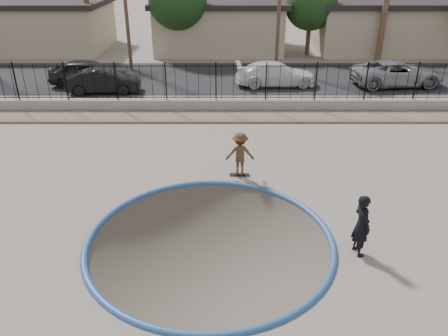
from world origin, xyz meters
name	(u,v)px	position (x,y,z in m)	size (l,w,h in m)	color
ground	(217,120)	(0.00, 12.00, -1.10)	(120.00, 120.00, 2.20)	gray
bowl_pit	(210,241)	(0.00, -1.00, 0.00)	(6.84, 6.84, 1.80)	#50473D
coping_ring	(210,241)	(0.00, -1.00, 0.00)	(7.04, 7.04, 0.20)	#2D5592
rock_strip	(216,117)	(0.00, 9.20, 0.06)	(42.00, 1.60, 0.11)	#887259
retaining_wall	(216,105)	(0.00, 10.30, 0.30)	(42.00, 0.45, 0.60)	gray
fence	(216,82)	(0.00, 10.30, 1.50)	(40.00, 0.04, 1.80)	black
street	(218,77)	(0.00, 17.00, 0.02)	(90.00, 8.00, 0.04)	black
house_west	(38,25)	(-15.00, 26.50, 1.97)	(11.60, 8.60, 3.90)	tan
house_center	(219,25)	(0.00, 26.50, 1.97)	(10.60, 8.60, 3.90)	tan
house_east	(388,25)	(14.00, 26.50, 1.97)	(12.60, 8.60, 3.90)	tan
street_tree_left	(178,0)	(-3.00, 23.00, 4.19)	(4.32, 4.32, 6.36)	#473323
street_tree_mid	(311,4)	(7.00, 24.00, 3.84)	(3.96, 3.96, 5.83)	#473323
skater	(240,156)	(0.97, 3.00, 0.79)	(1.01, 0.58, 1.57)	brown
skateboard	(240,174)	(0.97, 3.00, 0.05)	(0.72, 0.20, 0.06)	black
videographer	(361,225)	(4.00, -1.54, 0.88)	(0.64, 0.42, 1.76)	black
car_a	(89,73)	(-7.75, 15.00, 0.82)	(1.85, 4.61, 1.57)	black
car_b	(103,81)	(-6.50, 13.40, 0.71)	(1.43, 4.11, 1.35)	black
car_c	(276,74)	(3.54, 15.00, 0.74)	(1.97, 4.84, 1.40)	white
car_d	(397,73)	(10.81, 14.94, 0.79)	(2.49, 5.40, 1.50)	gray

